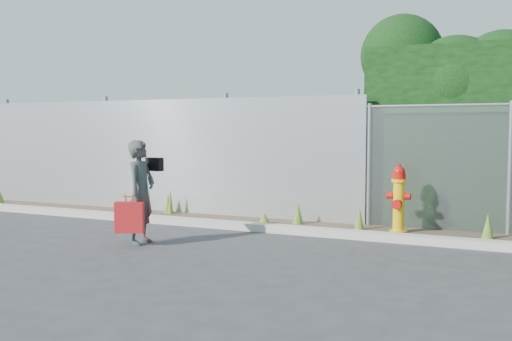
% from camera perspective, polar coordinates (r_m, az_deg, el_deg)
% --- Properties ---
extents(ground, '(80.00, 80.00, 0.00)m').
position_cam_1_polar(ground, '(7.37, -2.38, -8.57)').
color(ground, '#333335').
rests_on(ground, ground).
extents(curb, '(16.00, 0.22, 0.12)m').
position_cam_1_polar(curb, '(8.97, 2.81, -5.88)').
color(curb, '#A7A597').
rests_on(curb, ground).
extents(weed_strip, '(16.00, 1.20, 0.54)m').
position_cam_1_polar(weed_strip, '(9.13, 12.88, -5.38)').
color(weed_strip, '#453627').
rests_on(weed_strip, ground).
extents(corrugated_fence, '(8.50, 0.21, 2.30)m').
position_cam_1_polar(corrugated_fence, '(11.45, -10.18, 1.48)').
color(corrugated_fence, silver).
rests_on(corrugated_fence, ground).
extents(fire_hydrant, '(0.36, 0.32, 1.08)m').
position_cam_1_polar(fire_hydrant, '(9.10, 14.07, -2.90)').
color(fire_hydrant, gold).
rests_on(fire_hydrant, ground).
extents(woman, '(0.40, 0.57, 1.47)m').
position_cam_1_polar(woman, '(8.21, -11.43, -2.15)').
color(woman, '#0E5E52').
rests_on(woman, ground).
extents(red_tote_bag, '(0.39, 0.14, 0.51)m').
position_cam_1_polar(red_tote_bag, '(8.08, -12.54, -4.58)').
color(red_tote_bag, '#AE2209').
extents(black_shoulder_bag, '(0.26, 0.11, 0.19)m').
position_cam_1_polar(black_shoulder_bag, '(8.34, -10.11, 0.62)').
color(black_shoulder_bag, black).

